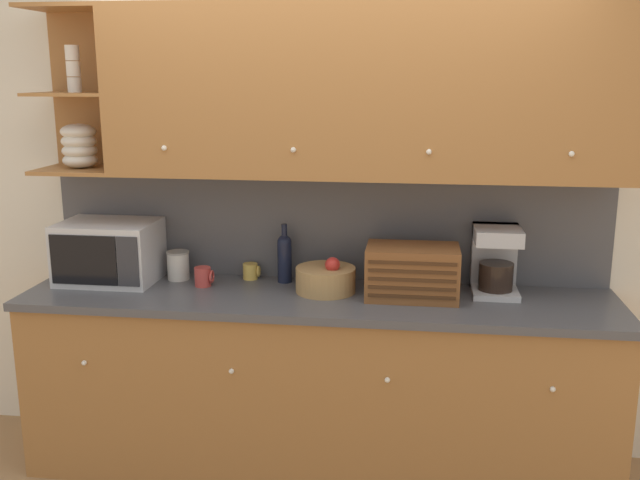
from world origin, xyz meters
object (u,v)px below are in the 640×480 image
Objects in this scene: microwave at (109,252)px; fruit_basket at (326,279)px; mug_blue_second at (203,277)px; wine_bottle at (285,256)px; coffee_maker at (496,259)px; bread_box at (412,272)px; storage_canister at (178,265)px; mug at (251,271)px.

fruit_basket is (1.16, -0.04, -0.09)m from microwave.
mug_blue_second is 0.64m from fruit_basket.
microwave is 1.65× the size of fruit_basket.
coffee_maker is at bearing -2.21° from wine_bottle.
bread_box is 1.32× the size of coffee_maker.
storage_canister is 0.20m from mug_blue_second.
storage_canister is at bearing 148.50° from mug_blue_second.
fruit_basket is (0.64, -0.01, 0.02)m from mug_blue_second.
bread_box is at bearing -13.42° from mug.
wine_bottle is at bearing 2.86° from storage_canister.
mug_blue_second reaches higher than mug.
fruit_basket is (0.81, -0.11, -0.01)m from storage_canister.
mug_blue_second is 1.12× the size of mug.
microwave reaches higher than mug_blue_second.
bread_box is at bearing -161.95° from coffee_maker.
storage_canister is 1.71× the size of mug.
mug is (0.22, 0.16, -0.01)m from mug_blue_second.
coffee_maker reaches higher than microwave.
wine_bottle reaches higher than storage_canister.
wine_bottle reaches higher than mug.
bread_box is (0.67, -0.18, -0.01)m from wine_bottle.
microwave reaches higher than wine_bottle.
coffee_maker is at bearing -3.20° from mug.
mug is at bearing 37.02° from mug_blue_second.
microwave is 3.24× the size of storage_canister.
fruit_basket is 0.86m from coffee_maker.
microwave is 1.17m from fruit_basket.
storage_canister is 1.53× the size of mug_blue_second.
mug is 0.46m from fruit_basket.
microwave reaches higher than bread_box.
mug_blue_second is 0.33× the size of fruit_basket.
mug is at bearing 8.59° from storage_canister.
wine_bottle is 0.70× the size of bread_box.
fruit_basket is 0.44m from bread_box.
wine_bottle is 0.69m from bread_box.
mug_blue_second is 0.44m from wine_bottle.
mug_blue_second is (0.52, -0.03, -0.11)m from microwave.
microwave is 0.76m from mug.
microwave is at bearing 176.92° from mug_blue_second.
wine_bottle reaches higher than fruit_basket.
microwave is 0.93m from wine_bottle.
bread_box is (0.43, -0.03, 0.06)m from fruit_basket.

